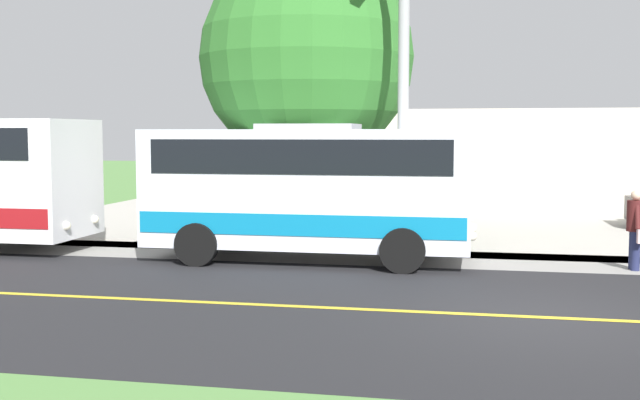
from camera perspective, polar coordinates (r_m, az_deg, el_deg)
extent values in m
plane|color=#548442|center=(12.22, 16.27, -8.28)|extent=(120.00, 120.00, 0.00)
cube|color=black|center=(12.22, 16.27, -8.26)|extent=(8.00, 100.00, 0.01)
cube|color=gray|center=(17.31, 14.81, -4.37)|extent=(2.40, 100.00, 0.01)
cube|color=#B2ADA3|center=(24.75, 20.77, -1.77)|extent=(14.00, 36.00, 0.01)
cube|color=gold|center=(12.21, 16.27, -8.24)|extent=(0.16, 100.00, 0.00)
cube|color=silver|center=(16.76, -0.80, 0.94)|extent=(2.38, 6.87, 2.47)
cube|color=#0C72A5|center=(16.82, -0.79, -1.39)|extent=(2.42, 6.73, 0.44)
cube|color=black|center=(16.72, -0.80, 3.29)|extent=(2.42, 6.19, 0.70)
cube|color=gray|center=(16.72, -0.80, 5.38)|extent=(1.43, 2.06, 0.12)
cylinder|color=black|center=(17.74, 6.77, -2.56)|extent=(0.25, 0.90, 0.90)
cylinder|color=black|center=(15.39, 6.06, -3.70)|extent=(0.25, 0.90, 0.90)
cylinder|color=black|center=(18.56, -6.46, -2.22)|extent=(0.25, 0.90, 0.90)
cylinder|color=black|center=(16.34, -9.01, -3.23)|extent=(0.25, 0.90, 0.90)
sphere|color=#F2EACC|center=(17.12, 11.07, -2.04)|extent=(0.20, 0.20, 0.20)
sphere|color=#F2EACC|center=(15.82, 11.04, -2.61)|extent=(0.20, 0.20, 0.20)
cylinder|color=black|center=(20.76, -20.34, -1.74)|extent=(0.25, 0.90, 0.90)
sphere|color=#F2EACC|center=(19.28, -16.14, -1.37)|extent=(0.20, 0.20, 0.20)
sphere|color=#F2EACC|center=(18.14, -18.04, -1.80)|extent=(0.20, 0.20, 0.20)
cylinder|color=#1E2347|center=(17.02, 21.93, -3.40)|extent=(0.18, 0.18, 0.78)
cylinder|color=#1E2347|center=(16.83, 22.05, -3.49)|extent=(0.18, 0.18, 0.78)
cylinder|color=#4C1919|center=(16.84, 22.07, -1.08)|extent=(0.34, 0.34, 0.62)
sphere|color=beige|center=(16.80, 22.11, 0.33)|extent=(0.21, 0.21, 0.21)
cylinder|color=#4C1919|center=(17.02, 21.96, -0.91)|extent=(0.27, 0.10, 0.56)
cube|color=white|center=(17.14, 22.03, -2.24)|extent=(0.20, 0.12, 0.28)
cylinder|color=#4C1919|center=(16.66, 22.18, -1.04)|extent=(0.27, 0.10, 0.56)
cube|color=beige|center=(16.64, 22.36, -2.46)|extent=(0.20, 0.12, 0.28)
cylinder|color=#9E9EA3|center=(16.97, 6.12, 9.11)|extent=(0.24, 0.24, 7.99)
cylinder|color=brown|center=(19.76, -0.97, 0.73)|extent=(0.36, 0.36, 2.61)
sphere|color=#2D6B28|center=(19.80, -0.98, 10.33)|extent=(5.35, 5.35, 5.35)
cube|color=beige|center=(33.53, 18.59, 3.05)|extent=(10.00, 21.95, 3.61)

